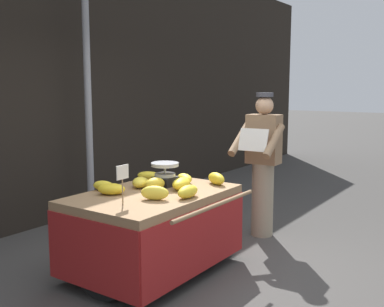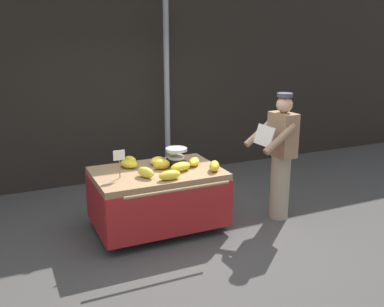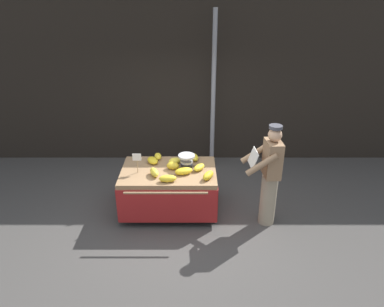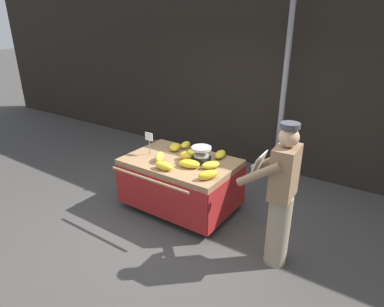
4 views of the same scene
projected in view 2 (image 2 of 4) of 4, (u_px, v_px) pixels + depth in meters
ground_plane at (187, 240)px, 5.34m from camera, size 60.00×60.00×0.00m
back_wall at (121, 66)px, 7.19m from camera, size 16.00×0.24×3.84m
street_pole at (167, 86)px, 7.07m from camera, size 0.09×0.09×3.24m
banana_cart at (157, 187)px, 5.50m from camera, size 1.60×1.26×0.79m
weighing_scale at (176, 157)px, 5.60m from camera, size 0.28×0.28×0.23m
price_sign at (119, 158)px, 5.09m from camera, size 0.14×0.01×0.34m
banana_bunch_0 at (146, 172)px, 5.16m from camera, size 0.21×0.27×0.13m
banana_bunch_1 at (157, 161)px, 5.66m from camera, size 0.27×0.26×0.11m
banana_bunch_2 at (129, 164)px, 5.53m from camera, size 0.27×0.30×0.10m
banana_bunch_3 at (162, 164)px, 5.48m from camera, size 0.23×0.18×0.13m
banana_bunch_4 at (194, 162)px, 5.63m from camera, size 0.25×0.29×0.10m
banana_bunch_5 at (170, 175)px, 5.08m from camera, size 0.28×0.15×0.11m
banana_bunch_6 at (214, 166)px, 5.42m from camera, size 0.24×0.30×0.12m
banana_bunch_7 at (176, 155)px, 5.95m from camera, size 0.19×0.30×0.09m
banana_bunch_8 at (130, 160)px, 5.72m from camera, size 0.16×0.24×0.10m
banana_bunch_9 at (181, 167)px, 5.40m from camera, size 0.33×0.24×0.11m
vendor_person at (280, 156)px, 5.75m from camera, size 0.59×0.53×1.71m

